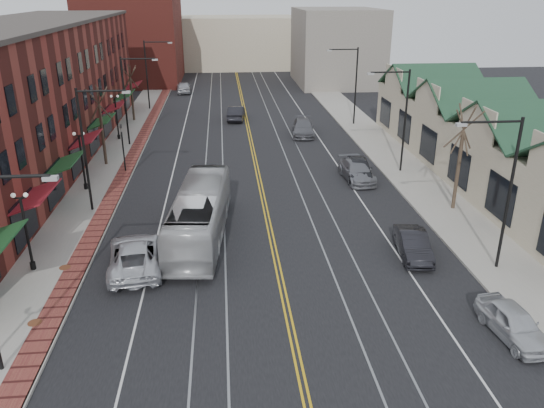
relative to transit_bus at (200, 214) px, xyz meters
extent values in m
plane|color=black|center=(4.17, -11.20, -1.55)|extent=(160.00, 160.00, 0.00)
cube|color=gray|center=(-7.83, 8.80, -1.48)|extent=(4.00, 120.00, 0.15)
cube|color=gray|center=(16.17, 8.80, -1.48)|extent=(4.00, 120.00, 0.15)
cube|color=maroon|center=(-14.83, 15.80, 3.95)|extent=(10.00, 50.00, 11.00)
cube|color=#B5AA8B|center=(22.17, 8.80, 0.75)|extent=(8.00, 36.00, 4.60)
cube|color=maroon|center=(-11.83, 58.80, 5.45)|extent=(14.00, 18.00, 14.00)
cube|color=#B5AA8B|center=(4.17, 73.80, 2.95)|extent=(22.00, 14.00, 9.00)
cube|color=slate|center=(19.17, 53.80, 3.95)|extent=(12.00, 16.00, 11.00)
cylinder|color=black|center=(-5.83, -11.20, 6.40)|extent=(3.00, 0.12, 0.12)
cube|color=#999999|center=(-4.33, -11.20, 6.30)|extent=(0.50, 0.25, 0.15)
cylinder|color=black|center=(-7.33, 4.80, 2.60)|extent=(0.16, 0.16, 8.00)
cylinder|color=black|center=(-5.83, 4.80, 6.40)|extent=(3.00, 0.12, 0.12)
cube|color=#999999|center=(-4.33, 4.80, 6.30)|extent=(0.50, 0.25, 0.15)
cylinder|color=black|center=(-7.33, 20.80, 2.60)|extent=(0.16, 0.16, 8.00)
cylinder|color=black|center=(-5.83, 20.80, 6.40)|extent=(3.00, 0.12, 0.12)
cube|color=#999999|center=(-4.33, 20.80, 6.30)|extent=(0.50, 0.25, 0.15)
cylinder|color=black|center=(-7.33, 36.80, 2.60)|extent=(0.16, 0.16, 8.00)
cylinder|color=black|center=(-5.83, 36.80, 6.40)|extent=(3.00, 0.12, 0.12)
cube|color=#999999|center=(-4.33, 36.80, 6.30)|extent=(0.50, 0.25, 0.15)
cylinder|color=black|center=(15.67, -5.20, 2.60)|extent=(0.16, 0.16, 8.00)
cylinder|color=black|center=(14.17, -5.20, 6.40)|extent=(3.00, 0.12, 0.12)
cube|color=#999999|center=(12.67, -5.20, 6.30)|extent=(0.50, 0.25, 0.15)
cylinder|color=black|center=(15.67, 10.80, 2.60)|extent=(0.16, 0.16, 8.00)
cylinder|color=black|center=(14.17, 10.80, 6.40)|extent=(3.00, 0.12, 0.12)
cube|color=#999999|center=(12.67, 10.80, 6.30)|extent=(0.50, 0.25, 0.15)
cylinder|color=black|center=(15.67, 26.80, 2.60)|extent=(0.16, 0.16, 8.00)
cylinder|color=black|center=(14.17, 26.80, 6.40)|extent=(3.00, 0.12, 0.12)
cube|color=#999999|center=(12.67, 26.80, 6.30)|extent=(0.50, 0.25, 0.15)
cylinder|color=black|center=(-8.63, -3.20, -1.20)|extent=(0.28, 0.28, 0.40)
cylinder|color=black|center=(-8.63, -3.20, 0.60)|extent=(0.14, 0.14, 4.00)
cube|color=black|center=(-8.63, -3.20, 2.60)|extent=(0.60, 0.06, 0.06)
sphere|color=white|center=(-8.93, -3.20, 2.75)|extent=(0.24, 0.24, 0.24)
sphere|color=white|center=(-8.33, -3.20, 2.75)|extent=(0.24, 0.24, 0.24)
cylinder|color=black|center=(-8.63, 8.80, -1.20)|extent=(0.28, 0.28, 0.40)
cylinder|color=black|center=(-8.63, 8.80, 0.60)|extent=(0.14, 0.14, 4.00)
cube|color=black|center=(-8.63, 8.80, 2.60)|extent=(0.60, 0.06, 0.06)
sphere|color=white|center=(-8.93, 8.80, 2.75)|extent=(0.24, 0.24, 0.24)
sphere|color=white|center=(-8.33, 8.80, 2.75)|extent=(0.24, 0.24, 0.24)
cylinder|color=black|center=(-8.63, 22.80, -1.20)|extent=(0.28, 0.28, 0.40)
cylinder|color=black|center=(-8.63, 22.80, 0.60)|extent=(0.14, 0.14, 4.00)
cube|color=black|center=(-8.63, 22.80, 2.60)|extent=(0.60, 0.06, 0.06)
sphere|color=white|center=(-8.93, 22.80, 2.75)|extent=(0.24, 0.24, 0.24)
sphere|color=white|center=(-8.33, 22.80, 2.75)|extent=(0.24, 0.24, 0.24)
cylinder|color=#382B21|center=(-8.33, 14.80, 1.05)|extent=(0.24, 0.24, 4.90)
cylinder|color=#382B21|center=(-8.33, 14.80, 3.60)|extent=(0.58, 1.37, 2.90)
cylinder|color=#382B21|center=(-8.33, 14.80, 3.60)|extent=(1.60, 0.66, 2.78)
cylinder|color=#382B21|center=(-8.33, 14.80, 3.60)|extent=(0.53, 1.23, 2.96)
cylinder|color=#382B21|center=(-8.33, 14.80, 3.60)|extent=(1.69, 1.03, 2.64)
cylinder|color=#382B21|center=(-8.33, 14.80, 3.60)|extent=(1.78, 1.29, 2.48)
cylinder|color=#382B21|center=(-8.33, 30.80, 0.87)|extent=(0.24, 0.24, 4.55)
cylinder|color=#382B21|center=(-8.33, 30.80, 3.25)|extent=(0.55, 1.28, 2.69)
cylinder|color=#382B21|center=(-8.33, 30.80, 3.25)|extent=(1.49, 0.62, 2.58)
cylinder|color=#382B21|center=(-8.33, 30.80, 3.25)|extent=(0.50, 1.15, 2.75)
cylinder|color=#382B21|center=(-8.33, 30.80, 3.25)|extent=(1.57, 0.97, 2.45)
cylinder|color=#382B21|center=(-8.33, 30.80, 3.25)|extent=(1.66, 1.20, 2.30)
cylinder|color=#382B21|center=(16.67, 2.80, 1.22)|extent=(0.24, 0.24, 5.25)
cylinder|color=#382B21|center=(16.67, 2.80, 3.95)|extent=(0.61, 1.46, 3.10)
cylinder|color=#382B21|center=(16.67, 2.80, 3.95)|extent=(1.70, 0.70, 2.97)
cylinder|color=#382B21|center=(16.67, 2.80, 3.95)|extent=(0.56, 1.31, 3.17)
cylinder|color=#382B21|center=(16.67, 2.80, 3.95)|extent=(1.80, 1.10, 2.82)
cylinder|color=#382B21|center=(16.67, 2.80, 3.95)|extent=(1.90, 1.37, 2.65)
cylinder|color=#592D19|center=(-7.03, -8.20, -1.40)|extent=(0.60, 0.60, 0.02)
cylinder|color=#592D19|center=(-7.03, -3.20, -1.40)|extent=(0.60, 0.60, 0.02)
cylinder|color=black|center=(-6.43, 12.80, 0.20)|extent=(0.12, 0.12, 3.20)
imported|color=black|center=(-6.43, 12.80, 1.95)|extent=(0.18, 0.15, 0.90)
imported|color=silver|center=(0.00, 0.00, 0.00)|extent=(3.70, 11.36, 3.11)
imported|color=silver|center=(-3.33, -3.37, -0.76)|extent=(3.28, 5.96, 1.58)
imported|color=silver|center=(13.47, -10.89, -0.87)|extent=(2.04, 4.16, 1.37)
imported|color=black|center=(11.72, -3.35, -0.86)|extent=(1.95, 4.37, 1.39)
imported|color=slate|center=(11.67, 9.28, -0.83)|extent=(2.28, 5.07, 1.44)
imported|color=black|center=(11.91, 9.61, -0.74)|extent=(2.50, 4.97, 1.62)
imported|color=black|center=(3.05, 30.39, -0.76)|extent=(2.20, 4.96, 1.58)
imported|color=#5A5B61|center=(9.57, 23.13, -0.79)|extent=(2.77, 5.51, 1.54)
imported|color=#A4A5AB|center=(-3.82, 47.76, -0.75)|extent=(2.19, 4.85, 1.62)
camera|label=1|loc=(1.53, -28.67, 12.23)|focal=35.00mm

